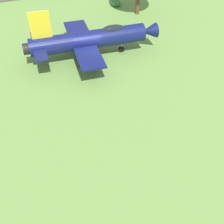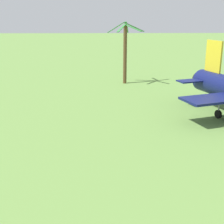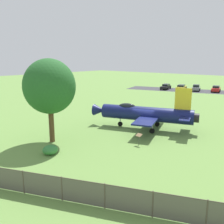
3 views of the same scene
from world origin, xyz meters
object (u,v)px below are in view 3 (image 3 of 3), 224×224
at_px(shrub_near_fence, 50,150).
at_px(parked_car_red, 216,89).
at_px(parked_car_gray, 196,88).
at_px(parked_car_black, 166,87).
at_px(info_plaque, 139,137).
at_px(parked_car_yellow, 181,87).
at_px(display_jet, 143,113).
at_px(shade_tree, 49,87).

xyz_separation_m(shrub_near_fence, parked_car_red, (-2.45, 51.79, 0.36)).
bearing_deg(parked_car_gray, parked_car_red, 88.44).
bearing_deg(parked_car_black, info_plaque, 12.62).
height_order(parked_car_red, parked_car_yellow, parked_car_red).
height_order(display_jet, parked_car_yellow, display_jet).
bearing_deg(parked_car_red, parked_car_black, -87.97).
xyz_separation_m(parked_car_yellow, parked_car_black, (-4.10, -0.94, -0.02)).
bearing_deg(shrub_near_fence, parked_car_black, 106.86).
xyz_separation_m(shrub_near_fence, parked_car_gray, (-7.06, 50.52, 0.38)).
bearing_deg(info_plaque, parked_car_yellow, 109.83).
xyz_separation_m(shade_tree, shrub_near_fence, (2.70, -2.20, -5.24)).
relative_size(parked_car_red, parked_car_gray, 1.02).
bearing_deg(parked_car_red, parked_car_gray, -87.94).
xyz_separation_m(parked_car_red, parked_car_black, (-12.23, -3.37, -0.04)).
xyz_separation_m(display_jet, parked_car_yellow, (-12.33, 37.13, -1.13)).
bearing_deg(info_plaque, parked_car_gray, 105.10).
bearing_deg(parked_car_yellow, display_jet, -175.38).
relative_size(shrub_near_fence, parked_car_yellow, 0.27).
relative_size(shade_tree, info_plaque, 7.35).
relative_size(parked_car_yellow, parked_car_black, 1.01).
bearing_deg(parked_car_yellow, parked_car_red, -87.11).
height_order(parked_car_red, parked_car_gray, parked_car_gray).
height_order(display_jet, shade_tree, shade_tree).
distance_m(shade_tree, parked_car_red, 49.83).
distance_m(display_jet, shrub_near_fence, 12.44).
bearing_deg(parked_car_gray, display_jet, -4.03).
height_order(shade_tree, parked_car_red, shade_tree).
distance_m(parked_car_gray, parked_car_yellow, 3.71).
distance_m(shade_tree, parked_car_black, 48.00).
bearing_deg(parked_car_red, info_plaque, -4.32).
bearing_deg(shrub_near_fence, parked_car_yellow, 102.10).
relative_size(shade_tree, parked_car_black, 1.66).
bearing_deg(parked_car_black, shade_tree, 2.05).
relative_size(parked_car_red, parked_car_black, 0.88).
bearing_deg(parked_car_gray, shrub_near_fence, -9.04).
height_order(display_jet, info_plaque, display_jet).
xyz_separation_m(display_jet, info_plaque, (2.90, -5.09, -1.04)).
distance_m(parked_car_red, parked_car_gray, 4.77).
xyz_separation_m(shade_tree, parked_car_black, (-11.98, 46.22, -4.92)).
height_order(shrub_near_fence, info_plaque, info_plaque).
xyz_separation_m(shrub_near_fence, info_plaque, (4.65, 7.14, 0.43)).
xyz_separation_m(parked_car_gray, parked_car_black, (-7.62, -2.10, -0.06)).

